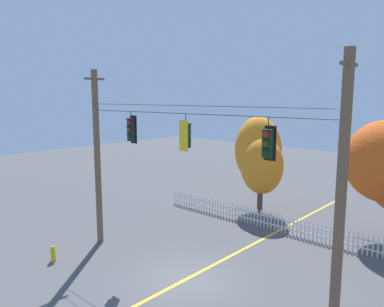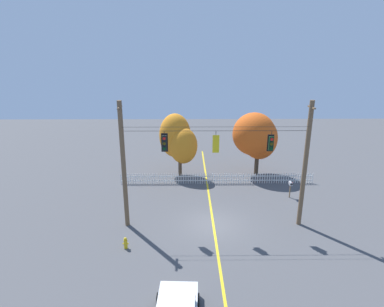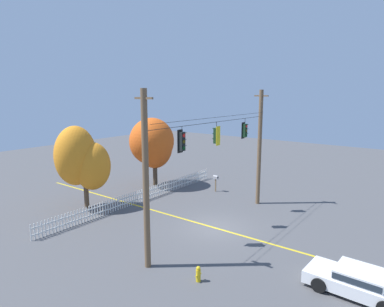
{
  "view_description": "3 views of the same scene",
  "coord_description": "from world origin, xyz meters",
  "px_view_note": "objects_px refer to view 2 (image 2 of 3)",
  "views": [
    {
      "loc": [
        9.75,
        -10.34,
        7.36
      ],
      "look_at": [
        -0.89,
        1.36,
        4.96
      ],
      "focal_mm": 34.81,
      "sensor_mm": 36.0,
      "label": 1
    },
    {
      "loc": [
        -1.72,
        -19.24,
        11.12
      ],
      "look_at": [
        -1.49,
        1.11,
        4.89
      ],
      "focal_mm": 28.82,
      "sensor_mm": 36.0,
      "label": 2
    },
    {
      "loc": [
        -16.99,
        -11.04,
        8.51
      ],
      "look_at": [
        -0.5,
        1.44,
        4.73
      ],
      "focal_mm": 31.51,
      "sensor_mm": 36.0,
      "label": 3
    }
  ],
  "objects_px": {
    "traffic_signal_northbound_secondary": "(216,143)",
    "fire_hydrant": "(126,243)",
    "autumn_maple_near_fence": "(178,140)",
    "autumn_maple_mid": "(256,136)",
    "roadside_mailbox": "(291,185)",
    "traffic_signal_northbound_primary": "(271,143)",
    "traffic_signal_southbound_primary": "(164,143)"
  },
  "relations": [
    {
      "from": "traffic_signal_northbound_secondary",
      "to": "fire_hydrant",
      "type": "xyz_separation_m",
      "value": [
        -5.64,
        -2.77,
        -5.55
      ]
    },
    {
      "from": "traffic_signal_southbound_primary",
      "to": "autumn_maple_mid",
      "type": "height_order",
      "value": "traffic_signal_southbound_primary"
    },
    {
      "from": "autumn_maple_near_fence",
      "to": "autumn_maple_mid",
      "type": "distance_m",
      "value": 7.64
    },
    {
      "from": "traffic_signal_southbound_primary",
      "to": "roadside_mailbox",
      "type": "distance_m",
      "value": 11.93
    },
    {
      "from": "traffic_signal_southbound_primary",
      "to": "fire_hydrant",
      "type": "bearing_deg",
      "value": -129.72
    },
    {
      "from": "traffic_signal_southbound_primary",
      "to": "roadside_mailbox",
      "type": "relative_size",
      "value": 1.0
    },
    {
      "from": "traffic_signal_northbound_secondary",
      "to": "fire_hydrant",
      "type": "height_order",
      "value": "traffic_signal_northbound_secondary"
    },
    {
      "from": "traffic_signal_northbound_secondary",
      "to": "autumn_maple_near_fence",
      "type": "relative_size",
      "value": 0.23
    },
    {
      "from": "autumn_maple_mid",
      "to": "traffic_signal_northbound_primary",
      "type": "bearing_deg",
      "value": -97.29
    },
    {
      "from": "autumn_maple_mid",
      "to": "fire_hydrant",
      "type": "xyz_separation_m",
      "value": [
        -10.51,
        -12.73,
        -3.59
      ]
    },
    {
      "from": "traffic_signal_northbound_secondary",
      "to": "roadside_mailbox",
      "type": "xyz_separation_m",
      "value": [
        6.71,
        4.36,
        -4.75
      ]
    },
    {
      "from": "traffic_signal_northbound_primary",
      "to": "fire_hydrant",
      "type": "bearing_deg",
      "value": -163.19
    },
    {
      "from": "traffic_signal_southbound_primary",
      "to": "roadside_mailbox",
      "type": "bearing_deg",
      "value": 23.42
    },
    {
      "from": "traffic_signal_southbound_primary",
      "to": "autumn_maple_near_fence",
      "type": "distance_m",
      "value": 10.01
    },
    {
      "from": "traffic_signal_northbound_secondary",
      "to": "fire_hydrant",
      "type": "bearing_deg",
      "value": -153.83
    },
    {
      "from": "traffic_signal_northbound_primary",
      "to": "traffic_signal_northbound_secondary",
      "type": "bearing_deg",
      "value": -179.7
    },
    {
      "from": "traffic_signal_northbound_secondary",
      "to": "autumn_maple_near_fence",
      "type": "height_order",
      "value": "traffic_signal_northbound_secondary"
    },
    {
      "from": "roadside_mailbox",
      "to": "traffic_signal_northbound_secondary",
      "type": "bearing_deg",
      "value": -146.95
    },
    {
      "from": "autumn_maple_near_fence",
      "to": "roadside_mailbox",
      "type": "relative_size",
      "value": 4.31
    },
    {
      "from": "traffic_signal_southbound_primary",
      "to": "fire_hydrant",
      "type": "relative_size",
      "value": 1.92
    },
    {
      "from": "autumn_maple_near_fence",
      "to": "roadside_mailbox",
      "type": "distance_m",
      "value": 11.18
    },
    {
      "from": "fire_hydrant",
      "to": "roadside_mailbox",
      "type": "bearing_deg",
      "value": 30.02
    },
    {
      "from": "traffic_signal_northbound_secondary",
      "to": "autumn_maple_mid",
      "type": "relative_size",
      "value": 0.23
    },
    {
      "from": "traffic_signal_northbound_secondary",
      "to": "fire_hydrant",
      "type": "distance_m",
      "value": 8.38
    },
    {
      "from": "traffic_signal_northbound_primary",
      "to": "roadside_mailbox",
      "type": "relative_size",
      "value": 0.99
    },
    {
      "from": "roadside_mailbox",
      "to": "autumn_maple_mid",
      "type": "bearing_deg",
      "value": 108.19
    },
    {
      "from": "traffic_signal_northbound_primary",
      "to": "autumn_maple_mid",
      "type": "height_order",
      "value": "traffic_signal_northbound_primary"
    },
    {
      "from": "fire_hydrant",
      "to": "roadside_mailbox",
      "type": "relative_size",
      "value": 0.52
    },
    {
      "from": "fire_hydrant",
      "to": "roadside_mailbox",
      "type": "xyz_separation_m",
      "value": [
        12.35,
        7.13,
        0.8
      ]
    },
    {
      "from": "traffic_signal_northbound_primary",
      "to": "autumn_maple_near_fence",
      "type": "height_order",
      "value": "traffic_signal_northbound_primary"
    },
    {
      "from": "fire_hydrant",
      "to": "roadside_mailbox",
      "type": "distance_m",
      "value": 14.28
    },
    {
      "from": "traffic_signal_northbound_primary",
      "to": "roadside_mailbox",
      "type": "xyz_separation_m",
      "value": [
        3.11,
        4.34,
        -4.73
      ]
    }
  ]
}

